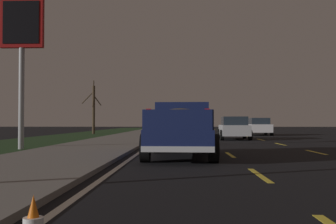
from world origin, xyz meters
TOP-DOWN VIEW (x-y plane):
  - ground at (27.00, 0.00)m, footprint 144.00×144.00m
  - sidewalk_shoulder at (27.00, 7.45)m, footprint 108.00×4.00m
  - grass_verge at (27.00, 12.45)m, footprint 108.00×6.00m
  - lane_markings at (30.16, 3.07)m, footprint 108.00×7.04m
  - pickup_truck at (13.38, 3.50)m, footprint 5.49×2.41m
  - sedan_silver at (27.26, -0.03)m, footprint 4.45×2.11m
  - sedan_white at (36.09, -3.35)m, footprint 4.45×2.11m
  - gas_price_sign at (17.02, 10.50)m, footprint 0.27×1.90m
  - bare_tree_far at (39.60, 12.36)m, footprint 1.99×1.77m

SIDE VIEW (x-z plane):
  - ground at x=27.00m, z-range 0.00..0.00m
  - grass_verge at x=27.00m, z-range 0.00..0.01m
  - lane_markings at x=30.16m, z-range 0.00..0.01m
  - sidewalk_shoulder at x=27.00m, z-range 0.00..0.12m
  - sedan_silver at x=27.26m, z-range 0.01..1.55m
  - sedan_white at x=36.09m, z-range 0.01..1.55m
  - pickup_truck at x=13.38m, z-range 0.05..1.92m
  - bare_tree_far at x=39.60m, z-range -0.10..5.26m
  - gas_price_sign at x=17.02m, z-range 1.65..8.29m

